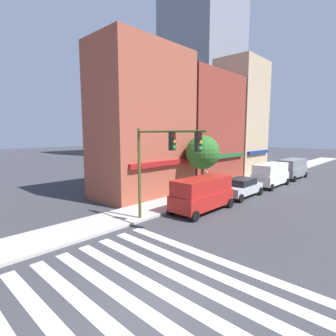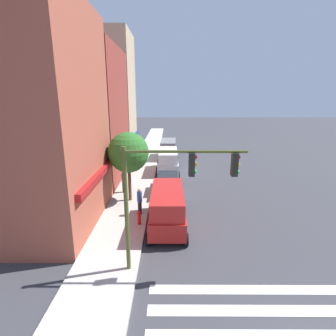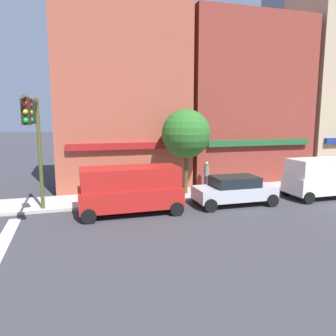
% 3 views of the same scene
% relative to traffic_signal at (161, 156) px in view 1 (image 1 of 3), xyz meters
% --- Properties ---
extents(ground_plane, '(200.00, 200.00, 0.00)m').
position_rel_traffic_signal_xyz_m(ground_plane, '(-4.97, -4.51, -4.15)').
color(ground_plane, '#38383D').
extents(sidewalk_left, '(120.00, 3.00, 0.15)m').
position_rel_traffic_signal_xyz_m(sidewalk_left, '(-4.97, 2.99, -4.07)').
color(sidewalk_left, '#B2ADA3').
rests_on(sidewalk_left, ground_plane).
extents(crosswalk_stripes, '(8.12, 10.80, 0.01)m').
position_rel_traffic_signal_xyz_m(crosswalk_stripes, '(-4.97, -4.51, -4.14)').
color(crosswalk_stripes, silver).
rests_on(crosswalk_stripes, ground_plane).
extents(storefront_row, '(25.03, 5.30, 14.81)m').
position_rel_traffic_signal_xyz_m(storefront_row, '(13.40, 6.98, 2.36)').
color(storefront_row, '#9E4C38').
rests_on(storefront_row, ground_plane).
extents(tower_distant, '(14.69, 13.31, 54.09)m').
position_rel_traffic_signal_xyz_m(tower_distant, '(37.19, 24.14, 22.90)').
color(tower_distant, gray).
rests_on(tower_distant, ground_plane).
extents(traffic_signal, '(0.32, 5.00, 5.68)m').
position_rel_traffic_signal_xyz_m(traffic_signal, '(0.00, 0.00, 0.00)').
color(traffic_signal, '#474C1E').
rests_on(traffic_signal, ground_plane).
extents(van_red, '(5.00, 2.22, 2.34)m').
position_rel_traffic_signal_xyz_m(van_red, '(4.21, 0.19, -2.86)').
color(van_red, '#B21E19').
rests_on(van_red, ground_plane).
extents(sedan_silver, '(4.41, 2.02, 1.59)m').
position_rel_traffic_signal_xyz_m(sedan_silver, '(9.92, 0.19, -3.30)').
color(sedan_silver, '#B7B7BC').
rests_on(sedan_silver, ground_plane).
extents(van_white, '(5.01, 2.22, 2.34)m').
position_rel_traffic_signal_xyz_m(van_white, '(16.05, 0.19, -2.86)').
color(van_white, white).
rests_on(van_white, ground_plane).
extents(van_grey, '(5.04, 2.22, 2.34)m').
position_rel_traffic_signal_xyz_m(van_grey, '(22.53, 0.19, -2.86)').
color(van_grey, slate).
rests_on(van_grey, ground_plane).
extents(pedestrian_blue_shirt, '(0.32, 0.32, 1.77)m').
position_rel_traffic_signal_xyz_m(pedestrian_blue_shirt, '(5.66, 2.00, -3.07)').
color(pedestrian_blue_shirt, '#23232D').
rests_on(pedestrian_blue_shirt, sidewalk_left).
extents(pedestrian_grey_coat, '(0.32, 0.32, 1.77)m').
position_rel_traffic_signal_xyz_m(pedestrian_grey_coat, '(9.79, 3.73, -3.07)').
color(pedestrian_grey_coat, '#23232D').
rests_on(pedestrian_grey_coat, sidewalk_left).
extents(fire_hydrant, '(0.24, 0.24, 0.84)m').
position_rel_traffic_signal_xyz_m(fire_hydrant, '(4.22, 1.89, -3.53)').
color(fire_hydrant, red).
rests_on(fire_hydrant, sidewalk_left).
extents(street_tree, '(2.91, 2.91, 5.08)m').
position_rel_traffic_signal_xyz_m(street_tree, '(8.10, 2.99, -0.39)').
color(street_tree, brown).
rests_on(street_tree, sidewalk_left).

